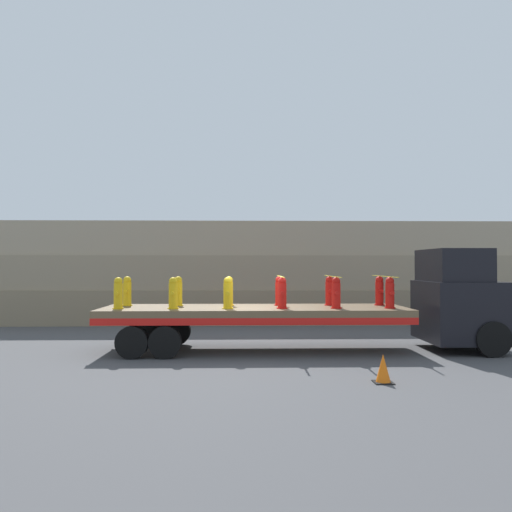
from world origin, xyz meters
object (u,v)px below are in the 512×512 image
(fire_hydrant_yellow_far_1, at_px, (178,291))
(fire_hydrant_red_far_4, at_px, (329,291))
(fire_hydrant_yellow_near_0, at_px, (118,293))
(fire_hydrant_yellow_far_0, at_px, (127,291))
(fire_hydrant_red_near_3, at_px, (282,293))
(fire_hydrant_red_far_3, at_px, (279,291))
(fire_hydrant_yellow_near_2, at_px, (228,293))
(truck_cab, at_px, (462,300))
(fire_hydrant_yellow_near_1, at_px, (173,293))
(fire_hydrant_red_near_5, at_px, (390,293))
(fire_hydrant_red_near_4, at_px, (336,293))
(fire_hydrant_red_far_5, at_px, (379,291))
(traffic_cone, at_px, (383,369))
(flatbed_trailer, at_px, (238,315))
(fire_hydrant_yellow_far_2, at_px, (229,291))

(fire_hydrant_yellow_far_1, bearing_deg, fire_hydrant_red_far_4, 0.00)
(fire_hydrant_yellow_near_0, relative_size, fire_hydrant_yellow_far_0, 1.00)
(fire_hydrant_red_near_3, bearing_deg, fire_hydrant_red_far_3, 90.00)
(fire_hydrant_yellow_near_2, height_order, fire_hydrant_red_far_3, same)
(truck_cab, bearing_deg, fire_hydrant_red_near_3, -174.21)
(fire_hydrant_yellow_far_1, xyz_separation_m, fire_hydrant_red_near_3, (3.17, -1.12, 0.00))
(fire_hydrant_red_far_4, bearing_deg, fire_hydrant_yellow_near_2, -160.48)
(fire_hydrant_yellow_near_1, relative_size, fire_hydrant_red_near_5, 1.00)
(fire_hydrant_yellow_far_1, bearing_deg, fire_hydrant_red_far_3, 0.00)
(fire_hydrant_yellow_far_1, xyz_separation_m, fire_hydrant_red_near_4, (4.75, -1.12, 0.00))
(fire_hydrant_yellow_near_0, bearing_deg, fire_hydrant_yellow_far_0, 90.00)
(fire_hydrant_red_far_5, xyz_separation_m, traffic_cone, (-1.22, -4.72, -1.46))
(truck_cab, xyz_separation_m, flatbed_trailer, (-6.83, 0.00, -0.43))
(fire_hydrant_red_near_3, height_order, fire_hydrant_red_near_4, same)
(flatbed_trailer, height_order, fire_hydrant_red_near_4, fire_hydrant_red_near_4)
(fire_hydrant_yellow_far_0, bearing_deg, flatbed_trailer, -9.21)
(fire_hydrant_yellow_far_2, height_order, fire_hydrant_red_far_4, same)
(traffic_cone, bearing_deg, fire_hydrant_red_far_5, 75.51)
(fire_hydrant_red_near_5, distance_m, traffic_cone, 4.07)
(fire_hydrant_red_far_5, bearing_deg, fire_hydrant_yellow_far_1, 180.00)
(fire_hydrant_red_far_5, bearing_deg, fire_hydrant_red_near_5, -90.00)
(fire_hydrant_yellow_near_0, height_order, fire_hydrant_yellow_far_2, same)
(flatbed_trailer, height_order, traffic_cone, flatbed_trailer)
(fire_hydrant_yellow_near_0, distance_m, fire_hydrant_yellow_near_2, 3.17)
(fire_hydrant_yellow_far_0, distance_m, fire_hydrant_yellow_far_1, 1.58)
(fire_hydrant_red_far_4, bearing_deg, fire_hydrant_yellow_far_1, 180.00)
(truck_cab, xyz_separation_m, fire_hydrant_red_near_3, (-5.54, -0.56, 0.26))
(truck_cab, height_order, fire_hydrant_yellow_far_0, truck_cab)
(flatbed_trailer, bearing_deg, fire_hydrant_red_far_5, 7.18)
(truck_cab, distance_m, fire_hydrant_red_far_3, 5.58)
(fire_hydrant_yellow_far_0, xyz_separation_m, fire_hydrant_red_far_3, (4.75, 0.00, 0.00))
(fire_hydrant_red_far_3, distance_m, fire_hydrant_red_far_5, 3.17)
(fire_hydrant_yellow_near_2, xyz_separation_m, fire_hydrant_red_far_5, (4.75, 1.12, 0.00))
(fire_hydrant_red_far_3, distance_m, fire_hydrant_red_near_4, 1.94)
(fire_hydrant_yellow_far_0, relative_size, fire_hydrant_yellow_far_2, 1.00)
(fire_hydrant_yellow_near_0, distance_m, traffic_cone, 7.74)
(fire_hydrant_yellow_near_2, distance_m, fire_hydrant_red_near_4, 3.17)
(fire_hydrant_yellow_near_0, relative_size, fire_hydrant_yellow_near_2, 1.00)
(flatbed_trailer, bearing_deg, fire_hydrant_red_far_4, 11.07)
(fire_hydrant_yellow_near_0, relative_size, fire_hydrant_yellow_far_1, 1.00)
(fire_hydrant_yellow_far_0, relative_size, fire_hydrant_red_far_4, 1.00)
(fire_hydrant_yellow_far_1, bearing_deg, truck_cab, -3.69)
(flatbed_trailer, height_order, fire_hydrant_yellow_far_2, fire_hydrant_yellow_far_2)
(fire_hydrant_yellow_near_0, height_order, fire_hydrant_red_near_4, same)
(fire_hydrant_yellow_near_1, distance_m, fire_hydrant_red_near_5, 6.33)
(fire_hydrant_yellow_far_1, relative_size, fire_hydrant_yellow_far_2, 1.00)
(fire_hydrant_yellow_near_2, distance_m, fire_hydrant_red_far_4, 3.36)
(fire_hydrant_red_far_3, xyz_separation_m, traffic_cone, (1.95, -4.72, -1.46))
(fire_hydrant_red_near_3, xyz_separation_m, fire_hydrant_red_far_4, (1.58, 1.12, 0.00))
(flatbed_trailer, distance_m, fire_hydrant_yellow_near_2, 0.94)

